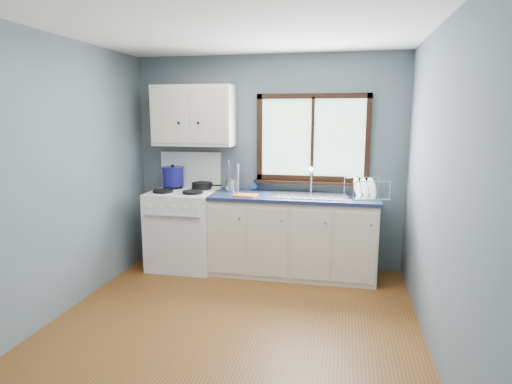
% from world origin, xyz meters
% --- Properties ---
extents(floor, '(3.20, 3.60, 0.02)m').
position_xyz_m(floor, '(0.00, 0.00, -0.01)').
color(floor, brown).
rests_on(floor, ground).
extents(ceiling, '(3.20, 3.60, 0.02)m').
position_xyz_m(ceiling, '(0.00, 0.00, 2.51)').
color(ceiling, white).
rests_on(ceiling, wall_back).
extents(wall_back, '(3.20, 0.02, 2.50)m').
position_xyz_m(wall_back, '(0.00, 1.81, 1.25)').
color(wall_back, slate).
rests_on(wall_back, ground).
extents(wall_front, '(3.20, 0.02, 2.50)m').
position_xyz_m(wall_front, '(0.00, -1.81, 1.25)').
color(wall_front, slate).
rests_on(wall_front, ground).
extents(wall_left, '(0.02, 3.60, 2.50)m').
position_xyz_m(wall_left, '(-1.61, 0.00, 1.25)').
color(wall_left, slate).
rests_on(wall_left, ground).
extents(wall_right, '(0.02, 3.60, 2.50)m').
position_xyz_m(wall_right, '(1.61, 0.00, 1.25)').
color(wall_right, slate).
rests_on(wall_right, ground).
extents(gas_range, '(0.76, 0.69, 1.36)m').
position_xyz_m(gas_range, '(-0.95, 1.47, 0.49)').
color(gas_range, white).
rests_on(gas_range, floor).
extents(base_cabinets, '(1.85, 0.60, 0.88)m').
position_xyz_m(base_cabinets, '(0.36, 1.49, 0.41)').
color(base_cabinets, beige).
rests_on(base_cabinets, floor).
extents(countertop, '(1.89, 0.64, 0.04)m').
position_xyz_m(countertop, '(0.36, 1.49, 0.90)').
color(countertop, '#181F41').
rests_on(countertop, base_cabinets).
extents(sink, '(0.84, 0.46, 0.44)m').
position_xyz_m(sink, '(0.54, 1.49, 0.86)').
color(sink, silver).
rests_on(sink, countertop).
extents(window, '(1.36, 0.10, 1.03)m').
position_xyz_m(window, '(0.54, 1.77, 1.48)').
color(window, '#9EC6A8').
rests_on(window, wall_back).
extents(upper_cabinets, '(0.95, 0.35, 0.70)m').
position_xyz_m(upper_cabinets, '(-0.85, 1.63, 1.80)').
color(upper_cabinets, beige).
rests_on(upper_cabinets, wall_back).
extents(skillet, '(0.38, 0.27, 0.05)m').
position_xyz_m(skillet, '(-0.76, 1.63, 0.98)').
color(skillet, black).
rests_on(skillet, gas_range).
extents(stockpot, '(0.31, 0.31, 0.26)m').
position_xyz_m(stockpot, '(-1.13, 1.61, 1.08)').
color(stockpot, '#131156').
rests_on(stockpot, gas_range).
extents(utensil_crock, '(0.12, 0.12, 0.36)m').
position_xyz_m(utensil_crock, '(-0.41, 1.62, 0.99)').
color(utensil_crock, silver).
rests_on(utensil_crock, countertop).
extents(thermos, '(0.08, 0.08, 0.32)m').
position_xyz_m(thermos, '(-0.34, 1.66, 1.08)').
color(thermos, silver).
rests_on(thermos, countertop).
extents(soap_bottle, '(0.12, 0.12, 0.27)m').
position_xyz_m(soap_bottle, '(-0.15, 1.74, 1.06)').
color(soap_bottle, '#2467B1').
rests_on(soap_bottle, countertop).
extents(dish_towel, '(0.27, 0.21, 0.02)m').
position_xyz_m(dish_towel, '(-0.16, 1.33, 0.93)').
color(dish_towel, orange).
rests_on(dish_towel, countertop).
extents(dish_rack, '(0.50, 0.44, 0.22)m').
position_xyz_m(dish_rack, '(1.14, 1.51, 0.98)').
color(dish_rack, silver).
rests_on(dish_rack, countertop).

